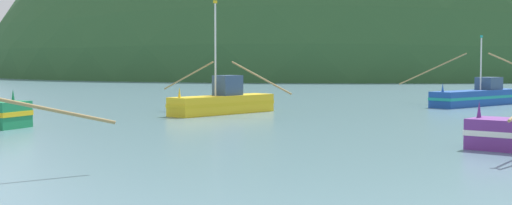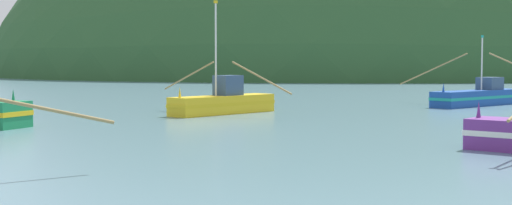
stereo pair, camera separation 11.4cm
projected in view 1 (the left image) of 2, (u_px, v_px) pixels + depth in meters
The scene contains 4 objects.
hill_far_right at pixel (474, 71), 241.00m from camera, with size 141.10×112.88×51.17m, color #386633.
hill_mid_right at pixel (351, 74), 189.74m from camera, with size 186.91×149.53×93.09m, color #2D562D.
fishing_boat_yellow at pixel (223, 102), 49.49m from camera, with size 8.76×9.11×7.85m.
fishing_boat_blue at pixel (478, 96), 58.51m from camera, with size 9.74×12.50×5.82m.
Camera 1 is at (-7.11, -9.82, 3.73)m, focal length 49.69 mm.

